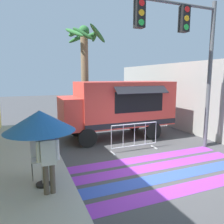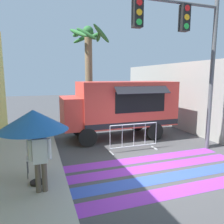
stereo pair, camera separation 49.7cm
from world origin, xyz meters
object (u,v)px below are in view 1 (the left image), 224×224
traffic_signal_pole (184,41)px  vendor_person (48,158)px  folding_chair (39,155)px  barricade_front (134,137)px  palm_tree (85,60)px  patio_umbrella (40,121)px  food_truck (116,105)px

traffic_signal_pole → vendor_person: 6.27m
folding_chair → barricade_front: 3.90m
palm_tree → traffic_signal_pole: bearing=-69.3°
vendor_person → palm_tree: size_ratio=0.27×
patio_umbrella → palm_tree: size_ratio=0.34×
traffic_signal_pole → barricade_front: traffic_signal_pole is taller
vendor_person → barricade_front: size_ratio=0.79×
folding_chair → vendor_person: bearing=-76.2°
patio_umbrella → barricade_front: bearing=26.8°
patio_umbrella → barricade_front: 4.29m
food_truck → barricade_front: (-0.10, -2.06, -1.03)m
vendor_person → barricade_front: (3.54, 2.32, -0.47)m
traffic_signal_pole → folding_chair: 6.36m
barricade_front → vendor_person: bearing=-146.8°
food_truck → patio_umbrella: 5.42m
traffic_signal_pole → barricade_front: bearing=156.4°
food_truck → traffic_signal_pole: size_ratio=0.91×
food_truck → vendor_person: bearing=-129.7°
traffic_signal_pole → palm_tree: 6.21m
food_truck → traffic_signal_pole: traffic_signal_pole is taller
folding_chair → vendor_person: 1.15m
barricade_front → folding_chair: bearing=-161.8°
patio_umbrella → palm_tree: (3.07, 6.94, 2.01)m
traffic_signal_pole → patio_umbrella: size_ratio=2.95×
food_truck → vendor_person: food_truck is taller
patio_umbrella → vendor_person: (0.12, -0.47, -0.82)m
patio_umbrella → barricade_front: size_ratio=0.99×
vendor_person → palm_tree: bearing=65.2°
food_truck → barricade_front: food_truck is taller
food_truck → traffic_signal_pole: 4.10m
traffic_signal_pole → palm_tree: size_ratio=1.01×
barricade_front → palm_tree: bearing=96.6°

